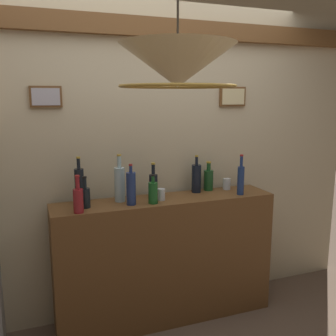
{
  "coord_description": "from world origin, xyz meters",
  "views": [
    {
      "loc": [
        -0.97,
        -1.79,
        1.78
      ],
      "look_at": [
        0.0,
        0.79,
        1.25
      ],
      "focal_mm": 40.27,
      "sensor_mm": 36.0,
      "label": 1
    }
  ],
  "objects_px": {
    "liquor_bottle_brandy": "(153,185)",
    "liquor_bottle_rum": "(196,178)",
    "liquor_bottle_whiskey": "(78,199)",
    "liquor_bottle_tequila": "(79,185)",
    "glass_tumbler_highball": "(227,184)",
    "liquor_bottle_port": "(241,179)",
    "liquor_bottle_amaro": "(120,183)",
    "liquor_bottle_scotch": "(153,192)",
    "glass_tumbler_rocks": "(161,194)",
    "liquor_bottle_gin": "(85,197)",
    "liquor_bottle_mezcal": "(208,179)",
    "liquor_bottle_vodka": "(131,188)",
    "pendant_lamp": "(178,67)"
  },
  "relations": [
    {
      "from": "liquor_bottle_port",
      "to": "glass_tumbler_highball",
      "type": "height_order",
      "value": "liquor_bottle_port"
    },
    {
      "from": "liquor_bottle_rum",
      "to": "liquor_bottle_mezcal",
      "type": "height_order",
      "value": "liquor_bottle_rum"
    },
    {
      "from": "liquor_bottle_port",
      "to": "pendant_lamp",
      "type": "xyz_separation_m",
      "value": [
        -0.83,
        -0.69,
        0.8
      ]
    },
    {
      "from": "liquor_bottle_gin",
      "to": "liquor_bottle_whiskey",
      "type": "xyz_separation_m",
      "value": [
        -0.06,
        -0.1,
        0.01
      ]
    },
    {
      "from": "liquor_bottle_brandy",
      "to": "liquor_bottle_amaro",
      "type": "bearing_deg",
      "value": -177.31
    },
    {
      "from": "liquor_bottle_port",
      "to": "liquor_bottle_tequila",
      "type": "relative_size",
      "value": 0.93
    },
    {
      "from": "liquor_bottle_brandy",
      "to": "glass_tumbler_highball",
      "type": "bearing_deg",
      "value": 2.89
    },
    {
      "from": "liquor_bottle_scotch",
      "to": "liquor_bottle_gin",
      "type": "bearing_deg",
      "value": 172.19
    },
    {
      "from": "liquor_bottle_scotch",
      "to": "glass_tumbler_highball",
      "type": "distance_m",
      "value": 0.74
    },
    {
      "from": "liquor_bottle_port",
      "to": "pendant_lamp",
      "type": "height_order",
      "value": "pendant_lamp"
    },
    {
      "from": "liquor_bottle_vodka",
      "to": "liquor_bottle_port",
      "type": "xyz_separation_m",
      "value": [
        0.9,
        -0.03,
        0.0
      ]
    },
    {
      "from": "liquor_bottle_mezcal",
      "to": "glass_tumbler_rocks",
      "type": "relative_size",
      "value": 2.75
    },
    {
      "from": "liquor_bottle_scotch",
      "to": "pendant_lamp",
      "type": "relative_size",
      "value": 0.36
    },
    {
      "from": "liquor_bottle_rum",
      "to": "glass_tumbler_highball",
      "type": "height_order",
      "value": "liquor_bottle_rum"
    },
    {
      "from": "liquor_bottle_whiskey",
      "to": "liquor_bottle_tequila",
      "type": "height_order",
      "value": "liquor_bottle_tequila"
    },
    {
      "from": "liquor_bottle_scotch",
      "to": "pendant_lamp",
      "type": "distance_m",
      "value": 1.1
    },
    {
      "from": "liquor_bottle_gin",
      "to": "liquor_bottle_tequila",
      "type": "height_order",
      "value": "liquor_bottle_tequila"
    },
    {
      "from": "glass_tumbler_rocks",
      "to": "glass_tumbler_highball",
      "type": "distance_m",
      "value": 0.65
    },
    {
      "from": "liquor_bottle_rum",
      "to": "liquor_bottle_gin",
      "type": "xyz_separation_m",
      "value": [
        -0.92,
        -0.12,
        -0.04
      ]
    },
    {
      "from": "liquor_bottle_mezcal",
      "to": "liquor_bottle_gin",
      "type": "relative_size",
      "value": 1.08
    },
    {
      "from": "liquor_bottle_scotch",
      "to": "glass_tumbler_highball",
      "type": "xyz_separation_m",
      "value": [
        0.72,
        0.19,
        -0.04
      ]
    },
    {
      "from": "liquor_bottle_whiskey",
      "to": "glass_tumbler_highball",
      "type": "bearing_deg",
      "value": 10.09
    },
    {
      "from": "liquor_bottle_mezcal",
      "to": "glass_tumbler_highball",
      "type": "relative_size",
      "value": 2.63
    },
    {
      "from": "liquor_bottle_brandy",
      "to": "glass_tumbler_highball",
      "type": "height_order",
      "value": "liquor_bottle_brandy"
    },
    {
      "from": "liquor_bottle_amaro",
      "to": "liquor_bottle_brandy",
      "type": "relative_size",
      "value": 1.3
    },
    {
      "from": "pendant_lamp",
      "to": "liquor_bottle_gin",
      "type": "bearing_deg",
      "value": 117.24
    },
    {
      "from": "liquor_bottle_vodka",
      "to": "liquor_bottle_gin",
      "type": "height_order",
      "value": "liquor_bottle_vodka"
    },
    {
      "from": "liquor_bottle_tequila",
      "to": "liquor_bottle_gin",
      "type": "bearing_deg",
      "value": -80.47
    },
    {
      "from": "liquor_bottle_brandy",
      "to": "liquor_bottle_rum",
      "type": "height_order",
      "value": "liquor_bottle_rum"
    },
    {
      "from": "liquor_bottle_vodka",
      "to": "glass_tumbler_rocks",
      "type": "height_order",
      "value": "liquor_bottle_vodka"
    },
    {
      "from": "liquor_bottle_scotch",
      "to": "glass_tumbler_highball",
      "type": "bearing_deg",
      "value": 14.61
    },
    {
      "from": "liquor_bottle_vodka",
      "to": "liquor_bottle_whiskey",
      "type": "relative_size",
      "value": 1.16
    },
    {
      "from": "pendant_lamp",
      "to": "liquor_bottle_scotch",
      "type": "bearing_deg",
      "value": 82.6
    },
    {
      "from": "liquor_bottle_tequila",
      "to": "pendant_lamp",
      "type": "xyz_separation_m",
      "value": [
        0.41,
        -0.89,
        0.79
      ]
    },
    {
      "from": "liquor_bottle_gin",
      "to": "liquor_bottle_mezcal",
      "type": "bearing_deg",
      "value": 8.21
    },
    {
      "from": "liquor_bottle_mezcal",
      "to": "liquor_bottle_whiskey",
      "type": "distance_m",
      "value": 1.13
    },
    {
      "from": "liquor_bottle_mezcal",
      "to": "glass_tumbler_rocks",
      "type": "bearing_deg",
      "value": -161.96
    },
    {
      "from": "liquor_bottle_brandy",
      "to": "liquor_bottle_tequila",
      "type": "bearing_deg",
      "value": 176.06
    },
    {
      "from": "liquor_bottle_rum",
      "to": "glass_tumbler_highball",
      "type": "bearing_deg",
      "value": -0.09
    },
    {
      "from": "liquor_bottle_rum",
      "to": "liquor_bottle_whiskey",
      "type": "distance_m",
      "value": 1.0
    },
    {
      "from": "liquor_bottle_scotch",
      "to": "glass_tumbler_rocks",
      "type": "height_order",
      "value": "liquor_bottle_scotch"
    },
    {
      "from": "liquor_bottle_amaro",
      "to": "glass_tumbler_rocks",
      "type": "distance_m",
      "value": 0.32
    },
    {
      "from": "liquor_bottle_amaro",
      "to": "liquor_bottle_port",
      "type": "relative_size",
      "value": 1.1
    },
    {
      "from": "liquor_bottle_scotch",
      "to": "liquor_bottle_whiskey",
      "type": "distance_m",
      "value": 0.55
    },
    {
      "from": "liquor_bottle_amaro",
      "to": "liquor_bottle_whiskey",
      "type": "bearing_deg",
      "value": -151.52
    },
    {
      "from": "liquor_bottle_rum",
      "to": "liquor_bottle_port",
      "type": "relative_size",
      "value": 0.95
    },
    {
      "from": "liquor_bottle_vodka",
      "to": "liquor_bottle_scotch",
      "type": "bearing_deg",
      "value": -8.83
    },
    {
      "from": "liquor_bottle_mezcal",
      "to": "glass_tumbler_rocks",
      "type": "distance_m",
      "value": 0.5
    },
    {
      "from": "glass_tumbler_rocks",
      "to": "liquor_bottle_whiskey",
      "type": "bearing_deg",
      "value": -171.05
    },
    {
      "from": "liquor_bottle_whiskey",
      "to": "glass_tumbler_highball",
      "type": "height_order",
      "value": "liquor_bottle_whiskey"
    }
  ]
}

